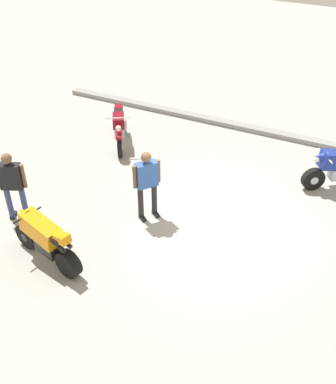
{
  "coord_description": "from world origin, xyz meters",
  "views": [
    {
      "loc": [
        2.76,
        -8.22,
        7.11
      ],
      "look_at": [
        -0.97,
        -0.34,
        0.75
      ],
      "focal_mm": 44.34,
      "sensor_mm": 36.0,
      "label": 1
    }
  ],
  "objects": [
    {
      "name": "motorcycle_maroon_cruiser",
      "position": [
        -3.76,
        2.23,
        0.52
      ],
      "size": [
        1.15,
        1.87,
        1.09
      ],
      "rotation": [
        0.0,
        0.0,
        5.24
      ],
      "color": "black",
      "rests_on": "ground"
    },
    {
      "name": "person_in_blue_shirt",
      "position": [
        -1.44,
        -0.48,
        1.01
      ],
      "size": [
        0.54,
        0.58,
        1.75
      ],
      "rotation": [
        0.0,
        0.0,
        5.59
      ],
      "color": "#262628",
      "rests_on": "ground"
    },
    {
      "name": "motorcycle_orange_sportbike",
      "position": [
        -2.67,
        -2.71,
        0.59
      ],
      "size": [
        1.94,
        0.8,
        1.14
      ],
      "rotation": [
        0.0,
        0.0,
        2.9
      ],
      "color": "black",
      "rests_on": "ground"
    },
    {
      "name": "ground_plane",
      "position": [
        0.0,
        0.0,
        0.0
      ],
      "size": [
        40.0,
        40.0,
        0.0
      ],
      "primitive_type": "plane",
      "color": "#9E9E99"
    },
    {
      "name": "curb_edge",
      "position": [
        0.0,
        4.6,
        0.07
      ],
      "size": [
        14.0,
        0.3,
        0.15
      ],
      "primitive_type": "cube",
      "color": "gray",
      "rests_on": "ground"
    },
    {
      "name": "person_in_black_shirt",
      "position": [
        -4.13,
        -1.86,
        1.03
      ],
      "size": [
        0.66,
        0.46,
        1.78
      ],
      "rotation": [
        0.0,
        0.0,
        1.97
      ],
      "color": "#384772",
      "rests_on": "ground"
    }
  ]
}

